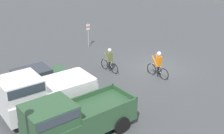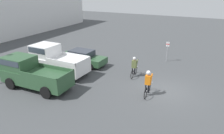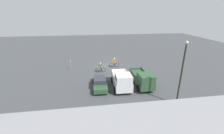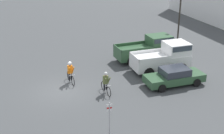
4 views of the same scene
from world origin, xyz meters
name	(u,v)px [view 2 (image 2 of 4)]	position (x,y,z in m)	size (l,w,h in m)	color
ground_plane	(164,91)	(0.00, 0.00, 0.00)	(80.00, 80.00, 0.00)	#424447
pickup_truck_0	(31,72)	(-3.63, 8.78, 1.13)	(2.21, 5.23, 2.18)	#2D5133
pickup_truck_1	(55,60)	(-0.81, 8.97, 1.21)	(2.35, 4.87, 2.36)	white
sedan_0	(82,57)	(1.98, 8.23, 0.69)	(1.96, 4.61, 1.38)	#2D5133
cyclist_0	(134,67)	(1.51, 2.87, 0.83)	(1.75, 0.48, 1.68)	black
cyclist_1	(148,82)	(-1.11, 0.89, 0.91)	(1.84, 0.48, 1.78)	black
fire_lane_sign	(167,49)	(6.43, 1.38, 1.23)	(0.06, 0.30, 2.03)	#9E9EA3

